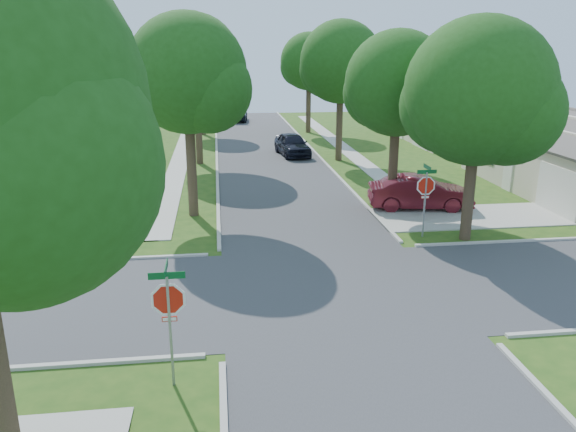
% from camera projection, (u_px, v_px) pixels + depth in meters
% --- Properties ---
extents(ground, '(100.00, 100.00, 0.00)m').
position_uv_depth(ground, '(333.00, 290.00, 17.97)').
color(ground, '#244914').
rests_on(ground, ground).
extents(road_ns, '(7.00, 100.00, 0.02)m').
position_uv_depth(road_ns, '(333.00, 290.00, 17.97)').
color(road_ns, '#333335').
rests_on(road_ns, ground).
extents(sidewalk_ne, '(1.20, 40.00, 0.04)m').
position_uv_depth(sidewalk_ne, '(342.00, 147.00, 43.38)').
color(sidewalk_ne, '#9E9B91').
rests_on(sidewalk_ne, ground).
extents(sidewalk_nw, '(1.20, 40.00, 0.04)m').
position_uv_depth(sidewalk_nw, '(183.00, 150.00, 41.91)').
color(sidewalk_nw, '#9E9B91').
rests_on(sidewalk_nw, ground).
extents(driveway, '(8.80, 3.60, 0.05)m').
position_uv_depth(driveway, '(471.00, 216.00, 25.65)').
color(driveway, '#9E9B91').
rests_on(driveway, ground).
extents(stop_sign_sw, '(1.05, 0.80, 2.98)m').
position_uv_depth(stop_sign_sw, '(169.00, 305.00, 12.35)').
color(stop_sign_sw, gray).
rests_on(stop_sign_sw, ground).
extents(stop_sign_ne, '(1.05, 0.80, 2.98)m').
position_uv_depth(stop_sign_ne, '(426.00, 189.00, 22.41)').
color(stop_sign_ne, gray).
rests_on(stop_sign_ne, ground).
extents(tree_e_near, '(4.97, 4.80, 8.28)m').
position_uv_depth(tree_e_near, '(398.00, 89.00, 25.45)').
color(tree_e_near, '#38281C').
rests_on(tree_e_near, ground).
extents(tree_e_mid, '(5.59, 5.40, 9.21)m').
position_uv_depth(tree_e_mid, '(342.00, 66.00, 36.67)').
color(tree_e_mid, '#38281C').
rests_on(tree_e_mid, ground).
extents(tree_e_far, '(5.17, 5.00, 8.72)m').
position_uv_depth(tree_e_far, '(309.00, 64.00, 49.09)').
color(tree_e_far, '#38281C').
rests_on(tree_e_far, ground).
extents(tree_w_near, '(5.38, 5.20, 8.97)m').
position_uv_depth(tree_w_near, '(188.00, 79.00, 24.19)').
color(tree_w_near, '#38281C').
rests_on(tree_w_near, ground).
extents(tree_w_mid, '(5.80, 5.60, 9.56)m').
position_uv_depth(tree_w_mid, '(196.00, 63.00, 35.47)').
color(tree_w_mid, '#38281C').
rests_on(tree_w_mid, ground).
extents(tree_w_far, '(4.76, 4.60, 8.04)m').
position_uv_depth(tree_w_far, '(201.00, 70.00, 48.10)').
color(tree_w_far, '#38281C').
rests_on(tree_w_far, ground).
extents(tree_ne_corner, '(5.80, 5.60, 8.66)m').
position_uv_depth(tree_ne_corner, '(480.00, 99.00, 21.10)').
color(tree_ne_corner, '#38281C').
rests_on(tree_ne_corner, ground).
extents(house_ne_far, '(8.42, 13.60, 4.23)m').
position_uv_depth(house_ne_far, '(451.00, 121.00, 46.98)').
color(house_ne_far, beige).
rests_on(house_ne_far, ground).
extents(house_nw_far, '(8.42, 13.60, 4.23)m').
position_uv_depth(house_nw_far, '(63.00, 122.00, 45.98)').
color(house_nw_far, beige).
rests_on(house_nw_far, ground).
extents(car_driveway, '(5.05, 2.41, 1.60)m').
position_uv_depth(car_driveway, '(420.00, 193.00, 26.72)').
color(car_driveway, '#4E1018').
rests_on(car_driveway, ground).
extents(car_curb_east, '(2.44, 4.86, 1.59)m').
position_uv_depth(car_curb_east, '(292.00, 144.00, 39.93)').
color(car_curb_east, black).
rests_on(car_curb_east, ground).
extents(car_curb_west, '(2.05, 4.38, 1.24)m').
position_uv_depth(car_curb_west, '(239.00, 115.00, 58.23)').
color(car_curb_west, black).
rests_on(car_curb_west, ground).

